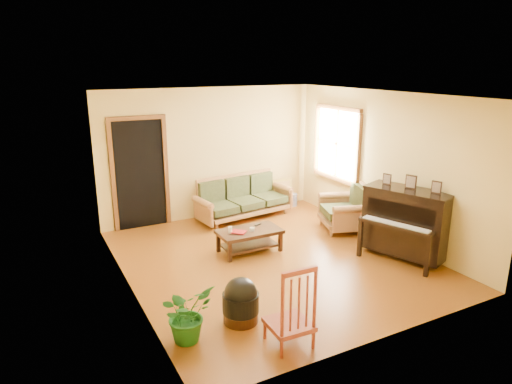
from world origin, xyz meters
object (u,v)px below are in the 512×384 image
armchair (343,206)px  potted_plant (187,314)px  footstool (241,306)px  piano (406,224)px  sofa (244,198)px  ceramic_crock (292,200)px  coffee_table (249,241)px  red_chair (289,304)px

armchair → potted_plant: armchair is taller
footstool → piano: bearing=8.6°
sofa → ceramic_crock: size_ratio=7.40×
sofa → armchair: armchair is taller
coffee_table → piano: bearing=-33.3°
footstool → ceramic_crock: bearing=50.2°
red_chair → footstool: bearing=114.9°
sofa → footstool: (-1.77, -3.45, -0.21)m
piano → ceramic_crock: size_ratio=4.86×
potted_plant → coffee_table: bearing=47.3°
coffee_table → footstool: bearing=-119.8°
coffee_table → red_chair: 2.66m
footstool → red_chair: size_ratio=0.45×
armchair → potted_plant: size_ratio=1.39×
red_chair → potted_plant: bearing=150.5°
coffee_table → red_chair: bearing=-107.4°
coffee_table → sofa: bearing=66.3°
sofa → piano: 3.29m
piano → footstool: bearing=168.5°
sofa → red_chair: size_ratio=1.99×
red_chair → potted_plant: size_ratio=1.51×
ceramic_crock → potted_plant: potted_plant is taller
armchair → red_chair: size_ratio=0.92×
coffee_table → ceramic_crock: (2.00, 1.82, -0.06)m
sofa → coffee_table: (-0.70, -1.59, -0.23)m
ceramic_crock → potted_plant: 5.31m
armchair → piano: size_ratio=0.71×
ceramic_crock → potted_plant: size_ratio=0.40×
sofa → potted_plant: (-2.47, -3.51, -0.09)m
red_chair → ceramic_crock: 5.17m
sofa → piano: (1.40, -2.97, 0.15)m
sofa → red_chair: (-1.49, -4.11, 0.07)m
piano → potted_plant: (-3.87, -0.54, -0.24)m
red_chair → potted_plant: red_chair is taller
sofa → potted_plant: size_ratio=3.00×
sofa → coffee_table: bearing=-120.9°
coffee_table → footstool: size_ratio=2.33×
armchair → red_chair: 3.86m
coffee_table → armchair: bearing=3.1°
coffee_table → red_chair: (-0.79, -2.52, 0.31)m
footstool → red_chair: 0.77m
piano → footstool: piano is taller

